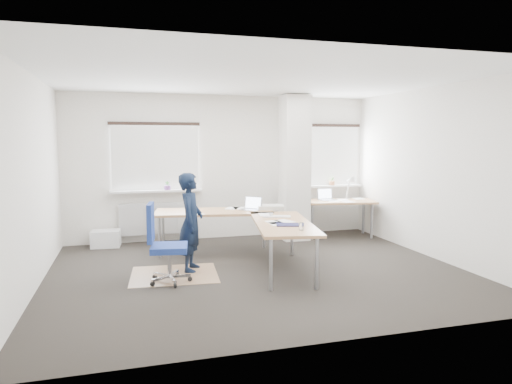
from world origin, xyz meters
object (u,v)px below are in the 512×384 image
object	(u,v)px
desk_side	(339,203)
person	(191,222)
desk_main	(249,218)
task_chair	(166,261)

from	to	relation	value
desk_side	person	world-z (taller)	person
desk_main	task_chair	distance (m)	1.64
person	desk_side	bearing A→B (deg)	-44.57
task_chair	person	xyz separation A→B (m)	(0.41, 0.51, 0.42)
desk_side	task_chair	bearing A→B (deg)	-139.51
desk_side	person	bearing A→B (deg)	-143.16
desk_main	person	world-z (taller)	person
desk_side	task_chair	world-z (taller)	desk_side
desk_main	person	bearing A→B (deg)	-152.91
desk_side	task_chair	xyz separation A→B (m)	(-3.60, -2.12, -0.38)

